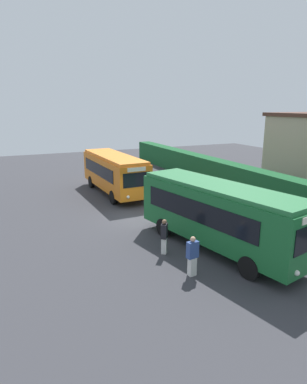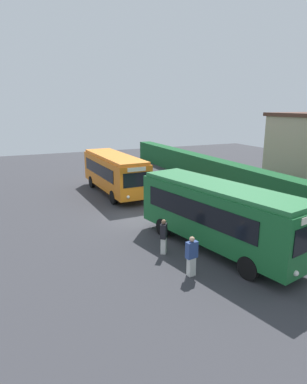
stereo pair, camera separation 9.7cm
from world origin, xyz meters
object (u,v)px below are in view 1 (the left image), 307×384
Objects in this scene: person_right at (192,255)px; bus_orange at (114,172)px; person_center at (275,233)px; person_left at (164,236)px; bus_green at (218,213)px.

bus_orange is at bearing 166.29° from person_right.
person_center is 4.93m from person_right.
bus_orange is at bearing 121.35° from person_left.
person_left is at bearing 173.99° from person_right.
person_left is at bearing -8.50° from bus_orange.
bus_green is 3.21m from person_right.
person_right is (2.40, 0.12, 0.00)m from person_left.
person_center reaches higher than person_right.
person_center is (1.31, 2.43, -0.95)m from bus_green.
bus_orange is at bearing 174.35° from bus_green.
bus_green reaches higher than person_right.
bus_orange is 5.30× the size of person_left.
bus_green is at bearing -95.58° from person_center.
person_left is (11.71, -1.32, -0.89)m from bus_orange.
person_right is (1.79, -2.48, -0.97)m from bus_green.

